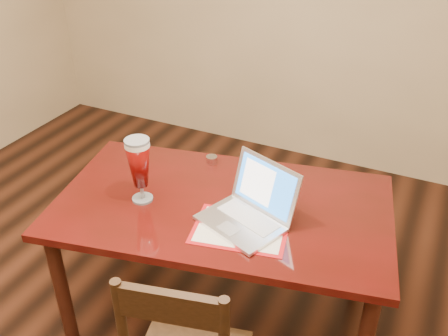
% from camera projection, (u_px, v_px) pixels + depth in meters
% --- Properties ---
extents(room_shell, '(4.51, 5.01, 2.71)m').
position_uv_depth(room_shell, '(45.00, 5.00, 1.49)').
color(room_shell, tan).
rests_on(room_shell, ground).
extents(dining_table, '(1.73, 1.19, 1.07)m').
position_uv_depth(dining_table, '(220.00, 216.00, 2.41)').
color(dining_table, '#460A09').
rests_on(dining_table, ground).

